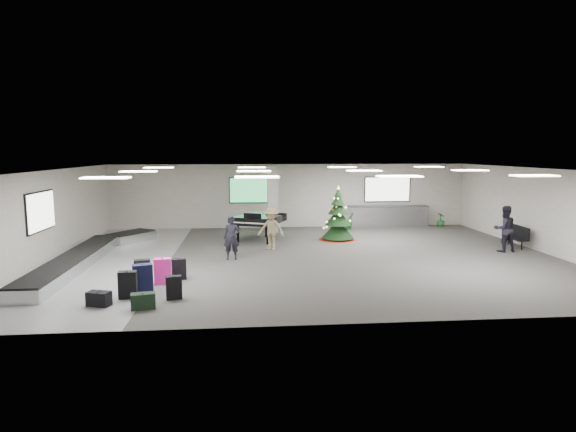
{
  "coord_description": "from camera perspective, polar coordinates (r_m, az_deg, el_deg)",
  "views": [
    {
      "loc": [
        -2.35,
        -17.18,
        3.83
      ],
      "look_at": [
        -0.68,
        1.0,
        1.38
      ],
      "focal_mm": 30.0,
      "sensor_mm": 36.0,
      "label": 1
    }
  ],
  "objects": [
    {
      "name": "suitcase_8",
      "position": [
        14.9,
        -16.89,
        -6.24
      ],
      "size": [
        0.51,
        0.36,
        0.7
      ],
      "rotation": [
        0.0,
        0.0,
        0.23
      ],
      "color": "black",
      "rests_on": "ground"
    },
    {
      "name": "suitcase_1",
      "position": [
        13.02,
        -13.37,
        -8.25
      ],
      "size": [
        0.44,
        0.29,
        0.64
      ],
      "rotation": [
        0.0,
        0.0,
        0.23
      ],
      "color": "black",
      "rests_on": "ground"
    },
    {
      "name": "traveler_a",
      "position": [
        17.24,
        -6.69,
        -2.58
      ],
      "size": [
        0.59,
        0.41,
        1.57
      ],
      "primitive_type": "imported",
      "rotation": [
        0.0,
        0.0,
        -0.06
      ],
      "color": "black",
      "rests_on": "ground"
    },
    {
      "name": "room_envelope",
      "position": [
        18.02,
        1.05,
        2.88
      ],
      "size": [
        18.02,
        14.02,
        3.21
      ],
      "color": "#9F9A91",
      "rests_on": "ground"
    },
    {
      "name": "potted_plant_right",
      "position": [
        25.88,
        17.66,
        -0.42
      ],
      "size": [
        0.5,
        0.5,
        0.71
      ],
      "primitive_type": "imported",
      "rotation": [
        0.0,
        0.0,
        1.88
      ],
      "color": "#15431B",
      "rests_on": "ground"
    },
    {
      "name": "baggage_carousel",
      "position": [
        18.32,
        -22.63,
        -4.34
      ],
      "size": [
        2.28,
        9.71,
        0.43
      ],
      "color": "silver",
      "rests_on": "ground"
    },
    {
      "name": "potted_plant_left",
      "position": [
        23.95,
        7.31,
        -0.59
      ],
      "size": [
        0.59,
        0.55,
        0.85
      ],
      "primitive_type": "imported",
      "rotation": [
        0.0,
        0.0,
        0.49
      ],
      "color": "#15431B",
      "rests_on": "ground"
    },
    {
      "name": "traveler_bench",
      "position": [
        20.2,
        24.27,
        -1.4
      ],
      "size": [
        0.9,
        0.72,
        1.78
      ],
      "primitive_type": "imported",
      "rotation": [
        0.0,
        0.0,
        3.19
      ],
      "color": "black",
      "rests_on": "ground"
    },
    {
      "name": "suitcase_3",
      "position": [
        14.95,
        -12.79,
        -6.14
      ],
      "size": [
        0.46,
        0.31,
        0.65
      ],
      "rotation": [
        0.0,
        0.0,
        0.19
      ],
      "color": "black",
      "rests_on": "ground"
    },
    {
      "name": "grand_piano",
      "position": [
        20.83,
        -3.46,
        -0.43
      ],
      "size": [
        2.45,
        2.72,
        1.28
      ],
      "rotation": [
        0.0,
        0.0,
        -0.42
      ],
      "color": "black",
      "rests_on": "ground"
    },
    {
      "name": "ground",
      "position": [
        17.76,
        2.5,
        -4.81
      ],
      "size": [
        18.0,
        18.0,
        0.0
      ],
      "primitive_type": "plane",
      "color": "#383633",
      "rests_on": "ground"
    },
    {
      "name": "bench",
      "position": [
        21.44,
        25.55,
        -2.07
      ],
      "size": [
        0.55,
        1.4,
        0.87
      ],
      "rotation": [
        0.0,
        0.0,
        -0.07
      ],
      "color": "black",
      "rests_on": "ground"
    },
    {
      "name": "navy_suitcase",
      "position": [
        13.79,
        -16.84,
        -7.11
      ],
      "size": [
        0.58,
        0.45,
        0.81
      ],
      "rotation": [
        0.0,
        0.0,
        0.32
      ],
      "color": "black",
      "rests_on": "ground"
    },
    {
      "name": "green_duffel",
      "position": [
        12.49,
        -16.79,
        -9.62
      ],
      "size": [
        0.63,
        0.4,
        0.41
      ],
      "rotation": [
        0.0,
        0.0,
        0.2
      ],
      "color": "black",
      "rests_on": "ground"
    },
    {
      "name": "black_duffel",
      "position": [
        13.06,
        -21.5,
        -9.12
      ],
      "size": [
        0.63,
        0.47,
        0.39
      ],
      "rotation": [
        0.0,
        0.0,
        -0.31
      ],
      "color": "black",
      "rests_on": "ground"
    },
    {
      "name": "traveler_b",
      "position": [
        18.82,
        -2.02,
        -1.52
      ],
      "size": [
        1.23,
        0.98,
        1.66
      ],
      "primitive_type": "imported",
      "rotation": [
        0.0,
        0.0,
        -0.39
      ],
      "color": "#897B55",
      "rests_on": "ground"
    },
    {
      "name": "service_counter",
      "position": [
        25.15,
        11.8,
        -0.01
      ],
      "size": [
        4.05,
        0.65,
        1.08
      ],
      "color": "silver",
      "rests_on": "ground"
    },
    {
      "name": "suitcase_0",
      "position": [
        13.41,
        -18.45,
        -7.75
      ],
      "size": [
        0.48,
        0.28,
        0.74
      ],
      "rotation": [
        0.0,
        0.0,
        0.06
      ],
      "color": "black",
      "rests_on": "ground"
    },
    {
      "name": "christmas_tree",
      "position": [
        21.02,
        5.94,
        -0.64
      ],
      "size": [
        1.67,
        1.67,
        2.38
      ],
      "color": "#651009",
      "rests_on": "ground"
    },
    {
      "name": "pink_suitcase",
      "position": [
        14.54,
        -14.64,
        -6.34
      ],
      "size": [
        0.52,
        0.34,
        0.78
      ],
      "rotation": [
        0.0,
        0.0,
        0.15
      ],
      "color": "#EA1E94",
      "rests_on": "ground"
    }
  ]
}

